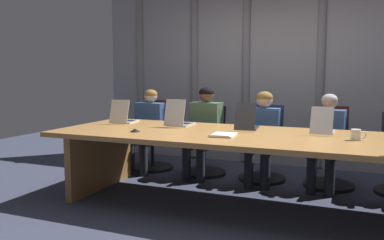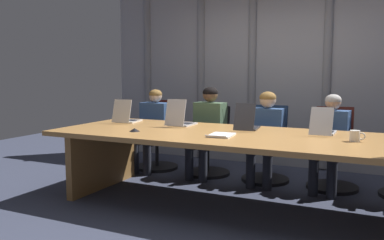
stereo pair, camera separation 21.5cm
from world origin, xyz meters
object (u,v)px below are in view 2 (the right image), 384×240
coffee_mug_near (355,136)px  spiral_notepad (221,135)px  laptop_center (247,124)px  person_left_mid (207,126)px  person_right_mid (330,137)px  office_chair_left_mid (209,148)px  conference_mic_left_side (135,130)px  person_left_end (152,125)px  laptop_right_mid (323,129)px  laptop_left_end (127,118)px  office_chair_right_mid (333,158)px  laptop_left_mid (181,120)px  office_chair_left_end (159,143)px  office_chair_center (267,152)px  person_center (265,131)px

coffee_mug_near → spiral_notepad: bearing=-169.5°
laptop_center → person_left_mid: person_left_mid is taller
person_right_mid → office_chair_left_mid: bearing=-90.4°
conference_mic_left_side → person_left_end: bearing=113.7°
person_left_mid → person_right_mid: size_ratio=1.05×
laptop_right_mid → person_left_mid: size_ratio=0.37×
laptop_left_end → office_chair_right_mid: (2.34, 0.87, -0.46)m
person_left_mid → laptop_left_mid: bearing=2.0°
laptop_center → person_right_mid: 1.05m
office_chair_right_mid → conference_mic_left_side: 2.38m
coffee_mug_near → office_chair_right_mid: bearing=105.1°
office_chair_left_end → laptop_left_end: bearing=3.9°
laptop_left_end → laptop_right_mid: size_ratio=0.95×
laptop_center → office_chair_left_end: size_ratio=0.48×
person_right_mid → spiral_notepad: size_ratio=3.47×
conference_mic_left_side → person_left_mid: bearing=79.1°
office_chair_left_mid → person_left_mid: (0.04, -0.15, 0.33)m
office_chair_left_mid → office_chair_right_mid: size_ratio=0.95×
laptop_center → person_left_end: 1.75m
office_chair_right_mid → person_left_mid: person_left_mid is taller
spiral_notepad → office_chair_center: bearing=81.8°
laptop_left_mid → laptop_right_mid: (1.59, 0.03, -0.01)m
laptop_center → office_chair_center: bearing=-6.2°
person_left_end → coffee_mug_near: size_ratio=8.31×
person_left_mid → laptop_right_mid: bearing=71.2°
laptop_center → office_chair_center: 0.96m
conference_mic_left_side → laptop_left_end: bearing=130.2°
office_chair_left_mid → office_chair_right_mid: office_chair_right_mid is taller
person_left_mid → spiral_notepad: person_left_mid is taller
laptop_center → spiral_notepad: 0.54m
office_chair_left_mid → person_center: 0.89m
office_chair_center → person_right_mid: bearing=76.6°
office_chair_center → person_left_end: person_left_end is taller
laptop_left_end → person_center: person_center is taller
person_left_mid → conference_mic_left_side: person_left_mid is taller
conference_mic_left_side → spiral_notepad: bearing=6.4°
office_chair_left_mid → person_left_end: size_ratio=0.81×
person_left_mid → spiral_notepad: 1.40m
laptop_left_mid → spiral_notepad: bearing=-127.7°
office_chair_left_end → spiral_notepad: size_ratio=3.00×
person_left_mid → person_right_mid: (1.54, -0.01, -0.04)m
person_left_mid → person_center: person_left_mid is taller
laptop_center → office_chair_left_end: (-1.60, 0.85, -0.45)m
laptop_left_end → laptop_right_mid: laptop_left_end is taller
coffee_mug_near → conference_mic_left_side: coffee_mug_near is taller
office_chair_right_mid → person_left_mid: (-1.57, -0.16, 0.32)m
office_chair_left_end → office_chair_left_mid: bearing=89.8°
person_left_end → person_right_mid: bearing=92.0°
laptop_right_mid → office_chair_left_end: 2.57m
person_left_end → spiral_notepad: bearing=53.3°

